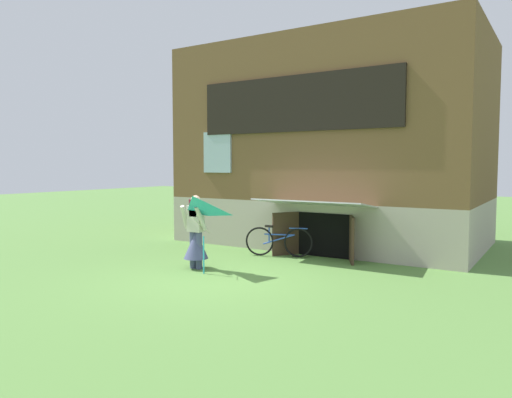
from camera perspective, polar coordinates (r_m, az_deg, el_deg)
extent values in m
plane|color=#56843D|center=(9.64, -3.91, -9.16)|extent=(60.00, 60.00, 0.00)
cube|color=#ADA393|center=(14.12, 9.05, -2.36)|extent=(7.99, 4.65, 1.28)
cube|color=brown|center=(14.08, 9.17, 8.82)|extent=(7.99, 4.65, 4.22)
cube|color=black|center=(11.99, 4.60, 11.18)|extent=(5.35, 0.08, 1.36)
cube|color=#9EB7C6|center=(12.01, 4.65, 11.17)|extent=(5.19, 0.04, 1.24)
cube|color=#9EB7C6|center=(13.19, -4.58, 5.51)|extent=(0.90, 0.06, 1.10)
cube|color=black|center=(11.70, 7.84, -4.23)|extent=(1.40, 0.03, 1.05)
cube|color=#3D2B1E|center=(11.83, 3.51, -4.11)|extent=(0.44, 0.61, 1.05)
cube|color=#3D2B1E|center=(11.12, 11.22, -4.70)|extent=(0.36, 0.66, 1.05)
cube|color=#B2B2B7|center=(11.13, 6.73, -0.48)|extent=(2.70, 1.09, 0.18)
cylinder|color=#474C75|center=(10.44, -7.44, -5.96)|extent=(0.14, 0.14, 0.79)
cylinder|color=#474C75|center=(10.34, -6.75, -6.05)|extent=(0.14, 0.14, 0.79)
cone|color=#474C75|center=(10.37, -7.10, -5.36)|extent=(0.52, 0.52, 0.59)
cube|color=beige|center=(10.29, -7.13, -2.31)|extent=(0.34, 0.20, 0.56)
cylinder|color=beige|center=(10.35, -8.42, -2.12)|extent=(0.17, 0.32, 0.52)
cylinder|color=beige|center=(10.07, -6.53, -2.28)|extent=(0.17, 0.32, 0.52)
cube|color=maroon|center=(10.22, -7.36, -1.06)|extent=(0.20, 0.08, 0.36)
sphere|color=#D8AD8E|center=(10.26, -7.15, -0.16)|extent=(0.21, 0.21, 0.21)
pyramid|color=#2DB2CC|center=(9.61, -7.50, -1.80)|extent=(0.87, 0.71, 0.47)
cylinder|color=beige|center=(9.89, -6.49, -3.14)|extent=(0.01, 0.58, 0.41)
cylinder|color=#2DB2CC|center=(9.88, -6.19, -6.58)|extent=(0.03, 0.03, 0.76)
torus|color=black|center=(11.59, 5.01, -5.17)|extent=(0.68, 0.27, 0.70)
torus|color=black|center=(11.77, 0.43, -5.01)|extent=(0.68, 0.27, 0.70)
cylinder|color=#284CB2|center=(11.64, 2.70, -4.22)|extent=(0.69, 0.26, 0.04)
cylinder|color=#284CB2|center=(11.66, 2.70, -4.77)|extent=(0.75, 0.28, 0.28)
cylinder|color=#284CB2|center=(11.69, 1.56, -4.18)|extent=(0.04, 0.04, 0.39)
cube|color=black|center=(11.66, 1.56, -3.23)|extent=(0.20, 0.08, 0.05)
cylinder|color=#284CB2|center=(11.54, 5.02, -3.48)|extent=(0.43, 0.17, 0.03)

